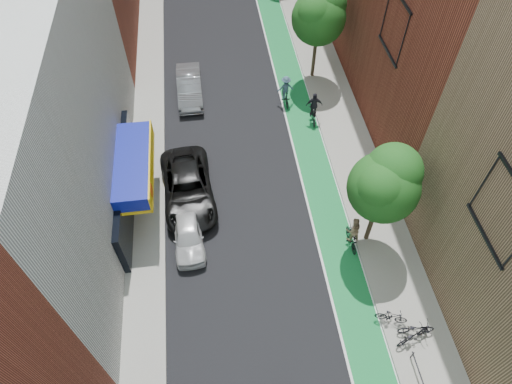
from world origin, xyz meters
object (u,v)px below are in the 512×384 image
object	(u,v)px
parked_car_black	(188,188)
parked_car_silver	(189,87)
parked_car_white	(188,234)
cyclist_lane_near	(352,234)
cyclist_lane_mid	(314,110)
cyclist_lane_far	(286,92)

from	to	relation	value
parked_car_black	parked_car_silver	world-z (taller)	parked_car_black
parked_car_white	cyclist_lane_near	bearing A→B (deg)	-10.89
parked_car_silver	cyclist_lane_mid	distance (m)	8.64
parked_car_white	cyclist_lane_mid	bearing A→B (deg)	42.20
parked_car_black	cyclist_lane_near	distance (m)	9.30
cyclist_lane_mid	parked_car_white	bearing A→B (deg)	50.16
parked_car_black	cyclist_lane_near	xyz separation A→B (m)	(8.31, -4.18, 0.03)
parked_car_silver	cyclist_lane_near	bearing A→B (deg)	-59.28
cyclist_lane_far	parked_car_silver	bearing A→B (deg)	-16.65
cyclist_lane_near	cyclist_lane_mid	xyz separation A→B (m)	(0.00, 9.59, -0.01)
cyclist_lane_near	cyclist_lane_far	xyz separation A→B (m)	(-1.50, 11.62, 0.03)
parked_car_white	parked_car_black	size ratio (longest dim) A/B	0.65
cyclist_lane_mid	parked_car_black	bearing A→B (deg)	38.39
parked_car_white	parked_car_black	distance (m)	2.97
cyclist_lane_near	cyclist_lane_mid	size ratio (longest dim) A/B	0.94
parked_car_silver	parked_car_black	bearing A→B (deg)	-92.97
cyclist_lane_far	cyclist_lane_near	bearing A→B (deg)	94.09
parked_car_black	cyclist_lane_near	bearing A→B (deg)	-30.94
cyclist_lane_mid	cyclist_lane_far	distance (m)	2.52
parked_car_silver	cyclist_lane_mid	size ratio (longest dim) A/B	2.16
parked_car_white	cyclist_lane_near	world-z (taller)	cyclist_lane_near
parked_car_black	cyclist_lane_far	world-z (taller)	cyclist_lane_far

